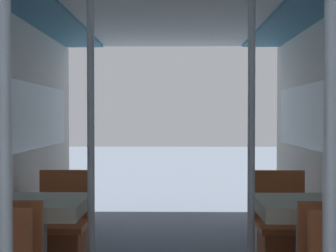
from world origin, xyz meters
TOP-DOWN VIEW (x-y plane):
  - support_pole_left_0 at (-0.59, 0.85)m, footprint 0.05×0.05m
  - dining_table_left_1 at (-0.96, 2.59)m, footprint 0.65×0.65m
  - chair_left_far_1 at (-0.96, 3.17)m, footprint 0.46×0.46m
  - support_pole_left_1 at (-0.59, 2.59)m, footprint 0.05×0.05m
  - support_pole_right_0 at (0.59, 0.85)m, footprint 0.05×0.05m
  - dining_table_right_1 at (0.96, 2.59)m, footprint 0.65×0.65m
  - chair_right_far_1 at (0.96, 3.17)m, footprint 0.46×0.46m
  - support_pole_right_1 at (0.59, 2.59)m, footprint 0.05×0.05m

SIDE VIEW (x-z plane):
  - chair_left_far_1 at x=-0.96m, z-range -0.16..0.72m
  - chair_right_far_1 at x=0.96m, z-range -0.16..0.72m
  - dining_table_left_1 at x=-0.96m, z-range 0.28..1.03m
  - dining_table_right_1 at x=0.96m, z-range 0.28..1.03m
  - support_pole_left_0 at x=-0.59m, z-range 0.00..2.23m
  - support_pole_left_1 at x=-0.59m, z-range 0.00..2.23m
  - support_pole_right_0 at x=0.59m, z-range 0.00..2.23m
  - support_pole_right_1 at x=0.59m, z-range 0.00..2.23m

